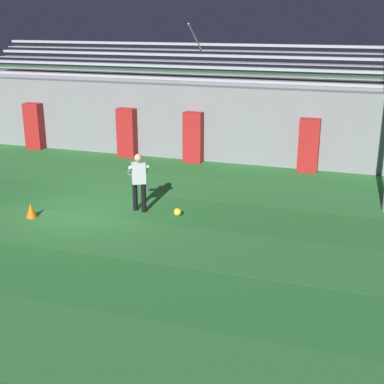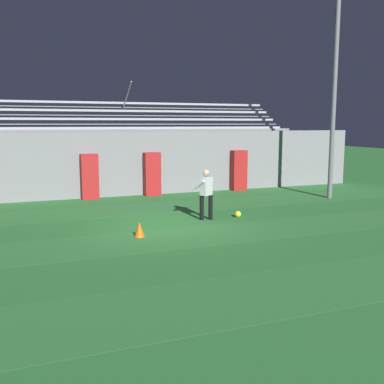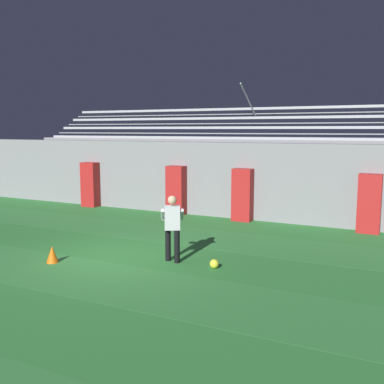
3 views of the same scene
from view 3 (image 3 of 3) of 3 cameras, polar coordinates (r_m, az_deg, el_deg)
The scene contains 12 objects.
ground_plane at distance 11.88m, azimuth -10.04°, elevation -8.20°, with size 80.00×80.00×0.00m, color #2D7533.
turf_stripe_mid at distance 10.76m, azimuth -14.89°, elevation -10.06°, with size 28.00×2.24×0.01m, color #337A38.
turf_stripe_far at distance 14.30m, azimuth -2.92°, elevation -5.31°, with size 28.00×2.24×0.01m, color #337A38.
back_wall at distance 17.18m, azimuth 2.82°, elevation 1.65°, with size 24.00×0.60×2.80m, color gray.
padding_pillar_gate_left at distance 17.34m, azimuth -2.04°, elevation 0.20°, with size 0.70×0.44×1.89m, color #B21E1E.
padding_pillar_gate_right at distance 16.23m, azimuth 6.42°, elevation -0.37°, with size 0.70×0.44×1.89m, color #B21E1E.
padding_pillar_far_left at distance 19.66m, azimuth -12.81°, elevation 0.93°, with size 0.70×0.44×1.89m, color #B21E1E.
padding_pillar_far_right at distance 15.32m, azimuth 21.59°, elevation -1.38°, with size 0.70×0.44×1.89m, color #B21E1E.
bleacher_stand at distance 19.00m, azimuth 5.24°, elevation 2.53°, with size 18.00×3.35×5.03m.
goalkeeper at distance 11.16m, azimuth -2.51°, elevation -4.09°, with size 0.73×0.70×1.67m.
soccer_ball at distance 10.83m, azimuth 2.84°, elevation -9.10°, with size 0.22×0.22×0.22m, color yellow.
traffic_cone at distance 11.76m, azimuth -17.32°, elevation -7.56°, with size 0.30×0.30×0.42m, color orange.
Camera 3 is at (6.84, -9.15, 3.28)m, focal length 42.00 mm.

